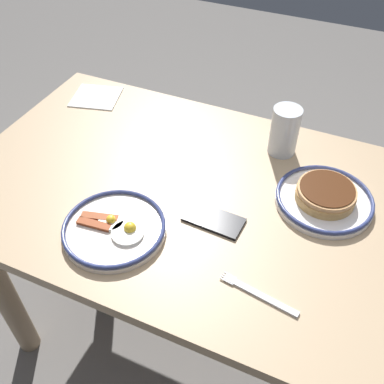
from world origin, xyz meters
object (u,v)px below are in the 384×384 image
at_px(plate_near_main, 325,197).
at_px(fork_far, 259,294).
at_px(drinking_glass, 284,133).
at_px(cell_phone, 214,220).
at_px(paper_napkin, 96,97).
at_px(plate_center_pancakes, 114,228).

distance_m(plate_near_main, fork_far, 0.33).
height_order(plate_near_main, drinking_glass, drinking_glass).
relative_size(plate_near_main, cell_phone, 1.70).
height_order(drinking_glass, paper_napkin, drinking_glass).
distance_m(plate_center_pancakes, paper_napkin, 0.60).
bearing_deg(paper_napkin, plate_near_main, 166.93).
distance_m(plate_near_main, paper_napkin, 0.82).
bearing_deg(cell_phone, paper_napkin, -28.89).
height_order(drinking_glass, fork_far, drinking_glass).
bearing_deg(fork_far, paper_napkin, -35.01).
relative_size(plate_center_pancakes, paper_napkin, 1.64).
height_order(drinking_glass, cell_phone, drinking_glass).
distance_m(cell_phone, fork_far, 0.23).
bearing_deg(fork_far, drinking_glass, -79.78).
xyz_separation_m(plate_near_main, cell_phone, (0.23, 0.17, -0.02)).
xyz_separation_m(plate_center_pancakes, cell_phone, (-0.20, -0.13, -0.01)).
distance_m(plate_center_pancakes, drinking_glass, 0.54).
height_order(plate_near_main, cell_phone, plate_near_main).
distance_m(plate_near_main, plate_center_pancakes, 0.52).
relative_size(drinking_glass, fork_far, 0.79).
bearing_deg(fork_far, plate_center_pancakes, -4.41).
bearing_deg(cell_phone, drinking_glass, -99.93).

